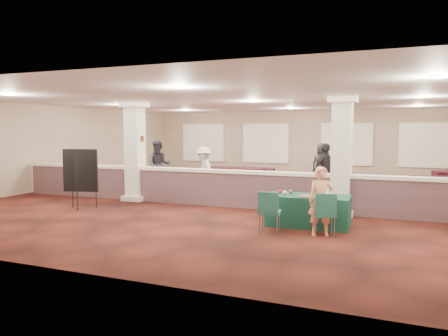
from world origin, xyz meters
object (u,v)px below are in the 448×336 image
at_px(far_table_front_left, 150,180).
at_px(far_table_back_left, 224,175).
at_px(easel_board, 80,171).
at_px(far_table_front_center, 242,177).
at_px(attendee_b, 204,170).
at_px(near_table, 308,211).
at_px(conf_chair_side, 269,208).
at_px(far_table_back_center, 251,177).
at_px(attendee_c, 325,170).
at_px(far_table_front_right, 441,188).
at_px(woman, 321,201).
at_px(attendee_a, 159,165).
at_px(conf_chair_main, 325,211).
at_px(attendee_d, 322,165).

height_order(far_table_front_left, far_table_back_left, far_table_front_left).
bearing_deg(easel_board, far_table_front_center, 52.02).
distance_m(far_table_back_left, attendee_b, 3.22).
relative_size(near_table, far_table_front_center, 1.01).
xyz_separation_m(conf_chair_side, far_table_back_center, (-2.95, 7.45, -0.18)).
bearing_deg(attendee_b, easel_board, -69.59).
bearing_deg(attendee_c, far_table_front_center, 98.11).
bearing_deg(far_table_front_left, near_table, -28.99).
bearing_deg(far_table_front_right, far_table_back_left, 173.46).
distance_m(easel_board, woman, 6.96).
xyz_separation_m(far_table_back_left, attendee_a, (-1.73, -2.48, 0.58)).
xyz_separation_m(conf_chair_main, far_table_back_left, (-5.50, 7.74, -0.20)).
height_order(conf_chair_side, easel_board, easel_board).
height_order(far_table_front_left, far_table_front_center, far_table_front_left).
bearing_deg(far_table_front_left, attendee_c, 10.50).
height_order(easel_board, attendee_a, attendee_a).
bearing_deg(far_table_front_center, far_table_front_right, -2.29).
xyz_separation_m(attendee_b, attendee_d, (3.50, 3.75, 0.03)).
xyz_separation_m(woman, attendee_c, (-0.87, 5.69, 0.17)).
height_order(near_table, conf_chair_side, conf_chair_side).
xyz_separation_m(far_table_front_right, attendee_d, (-4.23, 1.54, 0.52)).
distance_m(far_table_back_center, attendee_b, 2.87).
distance_m(conf_chair_side, far_table_back_left, 9.01).
bearing_deg(far_table_back_left, attendee_c, -23.89).
relative_size(far_table_front_center, attendee_d, 1.07).
distance_m(far_table_front_right, attendee_b, 8.05).
xyz_separation_m(far_table_front_left, far_table_back_left, (1.68, 3.17, -0.05)).
xyz_separation_m(near_table, attendee_a, (-6.70, 4.38, 0.56)).
bearing_deg(attendee_c, attendee_d, 40.98).
distance_m(near_table, attendee_b, 5.83).
bearing_deg(attendee_b, attendee_a, -149.56).
xyz_separation_m(far_table_back_center, attendee_d, (2.63, 1.06, 0.51)).
xyz_separation_m(conf_chair_side, far_table_back_left, (-4.32, 7.90, -0.20)).
xyz_separation_m(conf_chair_main, attendee_a, (-7.23, 5.26, 0.38)).
bearing_deg(attendee_a, conf_chair_main, -60.46).
relative_size(far_table_front_left, attendee_b, 1.19).
height_order(attendee_a, attendee_b, attendee_a).
distance_m(easel_board, attendee_b, 4.49).
bearing_deg(attendee_c, easel_board, 159.47).
bearing_deg(easel_board, near_table, -14.07).
bearing_deg(attendee_d, near_table, 105.71).
xyz_separation_m(conf_chair_main, conf_chair_side, (-1.18, -0.16, -0.00)).
bearing_deg(attendee_c, attendee_a, 123.44).
xyz_separation_m(far_table_front_left, far_table_back_center, (3.05, 2.71, -0.04)).
xyz_separation_m(conf_chair_side, easel_board, (-5.83, 0.76, 0.55)).
distance_m(near_table, attendee_c, 4.89).
relative_size(near_table, far_table_back_center, 1.04).
bearing_deg(woman, far_table_back_center, 103.89).
xyz_separation_m(attendee_c, attendee_d, (-0.55, 2.62, -0.03)).
xyz_separation_m(far_table_back_center, attendee_c, (3.18, -1.56, 0.54)).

